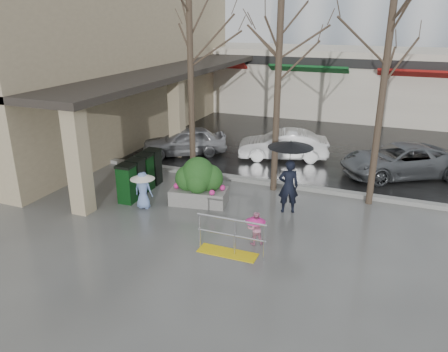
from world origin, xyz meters
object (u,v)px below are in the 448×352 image
Objects in this scene: tree_west at (190,41)px; tree_mideast at (387,53)px; woman at (289,169)px; news_boxes at (141,175)px; planter at (199,182)px; car_a at (185,141)px; child_blue at (143,186)px; car_c at (400,160)px; handrail at (230,241)px; car_b at (283,145)px; child_pink at (255,226)px; tree_midwest at (280,38)px.

tree_west is 6.50m from tree_mideast.
woman reaches higher than news_boxes.
car_a is at bearing 121.58° from planter.
car_c reaches higher than child_blue.
news_boxes is at bearing -89.68° from car_c.
child_blue is at bearing -146.88° from planter.
woman is at bearing -64.73° from car_c.
child_blue is at bearing 155.08° from handrail.
woman is (-2.37, -1.68, -3.39)m from tree_mideast.
handrail is 3.40m from woman.
car_c is (4.75, -0.40, 0.00)m from car_b.
car_a and car_c have the same top height.
child_pink is 0.26× the size of car_a.
planter is 0.53× the size of car_a.
planter is 5.88m from car_b.
car_c reaches higher than child_pink.
tree_mideast reaches higher than child_pink.
handrail is 0.42× the size of car_c.
tree_mideast reaches higher than planter.
child_blue is (-3.49, -3.10, -4.48)m from tree_midwest.
child_pink is at bearing -36.85° from planter.
car_b is at bearing 53.92° from news_boxes.
woman reaches higher than child_pink.
handrail is 7.28m from tree_mideast.
news_boxes reaches higher than car_c.
child_pink is 4.21m from child_blue.
tree_mideast is 5.29× the size of child_blue.
child_blue is at bearing -43.05° from child_pink.
car_a is at bearing -117.33° from car_c.
tree_mideast is at bearing -159.88° from child_blue.
child_blue is at bearing -138.33° from tree_midwest.
car_b is 0.84× the size of car_c.
car_c is (0.84, 3.20, -4.23)m from tree_mideast.
news_boxes reaches higher than child_pink.
car_a is (-5.46, 6.62, 0.08)m from child_pink.
handrail is 3.45m from planter.
car_a is at bearing 122.62° from tree_west.
child_pink is 0.40× the size of news_boxes.
car_a is (-2.88, 4.69, -0.14)m from planter.
planter is at bearing -80.31° from car_c.
child_blue is 0.32× the size of car_b.
handrail is 7.52m from tree_west.
child_pink is 0.25× the size of car_b.
tree_west reaches higher than planter.
car_a is at bearing -58.36° from woman.
tree_midwest is 1.54× the size of car_c.
news_boxes is at bearing -118.50° from tree_west.
child_pink is 5.31m from news_boxes.
news_boxes is at bearing -155.06° from tree_midwest.
woman is at bearing 8.58° from planter.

